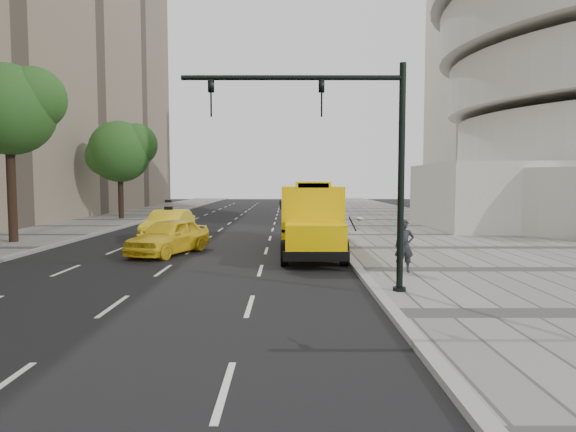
{
  "coord_description": "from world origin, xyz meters",
  "views": [
    {
      "loc": [
        3.45,
        -22.14,
        3.17
      ],
      "look_at": [
        3.5,
        -4.0,
        1.9
      ],
      "focal_mm": 30.0,
      "sensor_mm": 36.0,
      "label": 1
    }
  ],
  "objects_px": {
    "taxi_near": "(169,236)",
    "taxi_far": "(169,225)",
    "tree_b": "(10,109)",
    "school_bus": "(309,212)",
    "pedestrian": "(404,246)",
    "traffic_signal": "(350,149)",
    "tree_c": "(121,151)"
  },
  "relations": [
    {
      "from": "taxi_near",
      "to": "taxi_far",
      "type": "xyz_separation_m",
      "value": [
        -1.31,
        5.26,
        0.04
      ]
    },
    {
      "from": "tree_b",
      "to": "school_bus",
      "type": "distance_m",
      "value": 15.82
    },
    {
      "from": "taxi_near",
      "to": "pedestrian",
      "type": "relative_size",
      "value": 2.59
    },
    {
      "from": "school_bus",
      "to": "traffic_signal",
      "type": "relative_size",
      "value": 1.81
    },
    {
      "from": "tree_b",
      "to": "taxi_far",
      "type": "xyz_separation_m",
      "value": [
        7.36,
        1.94,
        -6.02
      ]
    },
    {
      "from": "school_bus",
      "to": "tree_b",
      "type": "bearing_deg",
      "value": 174.65
    },
    {
      "from": "school_bus",
      "to": "pedestrian",
      "type": "height_order",
      "value": "school_bus"
    },
    {
      "from": "tree_b",
      "to": "taxi_near",
      "type": "relative_size",
      "value": 1.96
    },
    {
      "from": "school_bus",
      "to": "taxi_far",
      "type": "distance_m",
      "value": 8.31
    },
    {
      "from": "taxi_near",
      "to": "traffic_signal",
      "type": "distance_m",
      "value": 10.99
    },
    {
      "from": "tree_b",
      "to": "tree_c",
      "type": "bearing_deg",
      "value": 89.96
    },
    {
      "from": "tree_c",
      "to": "pedestrian",
      "type": "relative_size",
      "value": 4.63
    },
    {
      "from": "school_bus",
      "to": "pedestrian",
      "type": "relative_size",
      "value": 6.46
    },
    {
      "from": "school_bus",
      "to": "taxi_far",
      "type": "relative_size",
      "value": 2.29
    },
    {
      "from": "pedestrian",
      "to": "traffic_signal",
      "type": "height_order",
      "value": "traffic_signal"
    },
    {
      "from": "taxi_near",
      "to": "traffic_signal",
      "type": "xyz_separation_m",
      "value": [
        6.94,
        -7.86,
        3.3
      ]
    },
    {
      "from": "tree_c",
      "to": "taxi_near",
      "type": "distance_m",
      "value": 21.76
    },
    {
      "from": "pedestrian",
      "to": "traffic_signal",
      "type": "relative_size",
      "value": 0.28
    },
    {
      "from": "pedestrian",
      "to": "traffic_signal",
      "type": "bearing_deg",
      "value": -130.22
    },
    {
      "from": "taxi_near",
      "to": "pedestrian",
      "type": "bearing_deg",
      "value": -9.15
    },
    {
      "from": "school_bus",
      "to": "taxi_near",
      "type": "xyz_separation_m",
      "value": [
        -6.25,
        -1.92,
        -0.97
      ]
    },
    {
      "from": "taxi_near",
      "to": "taxi_far",
      "type": "bearing_deg",
      "value": 123.95
    },
    {
      "from": "school_bus",
      "to": "tree_c",
      "type": "bearing_deg",
      "value": 130.57
    },
    {
      "from": "tree_c",
      "to": "traffic_signal",
      "type": "relative_size",
      "value": 1.29
    },
    {
      "from": "school_bus",
      "to": "taxi_far",
      "type": "bearing_deg",
      "value": 156.15
    },
    {
      "from": "traffic_signal",
      "to": "taxi_near",
      "type": "bearing_deg",
      "value": 131.44
    },
    {
      "from": "tree_c",
      "to": "traffic_signal",
      "type": "bearing_deg",
      "value": -60.16
    },
    {
      "from": "tree_b",
      "to": "school_bus",
      "type": "bearing_deg",
      "value": -5.35
    },
    {
      "from": "tree_c",
      "to": "school_bus",
      "type": "xyz_separation_m",
      "value": [
        14.9,
        -17.41,
        -4.02
      ]
    },
    {
      "from": "tree_b",
      "to": "taxi_near",
      "type": "height_order",
      "value": "tree_b"
    },
    {
      "from": "taxi_near",
      "to": "taxi_far",
      "type": "height_order",
      "value": "taxi_far"
    },
    {
      "from": "taxi_near",
      "to": "school_bus",
      "type": "bearing_deg",
      "value": 37.09
    }
  ]
}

